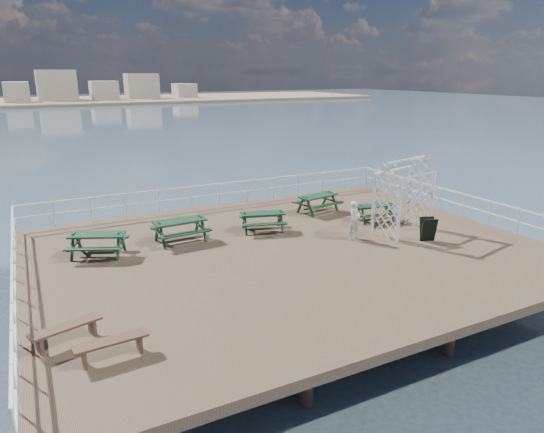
{
  "coord_description": "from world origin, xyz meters",
  "views": [
    {
      "loc": [
        -8.12,
        -14.53,
        6.22
      ],
      "look_at": [
        -0.31,
        0.69,
        1.1
      ],
      "focal_mm": 32.0,
      "sensor_mm": 36.0,
      "label": 1
    }
  ],
  "objects_px": {
    "picnic_table_b": "(263,218)",
    "picnic_table_c": "(318,200)",
    "picnic_table_e": "(375,209)",
    "picnic_table_d": "(98,240)",
    "trellis_arbor": "(403,200)",
    "picnic_table_a": "(180,226)",
    "flat_bench_far": "(112,344)",
    "person": "(354,220)",
    "flat_bench_near": "(66,330)"
  },
  "relations": [
    {
      "from": "picnic_table_b",
      "to": "picnic_table_c",
      "type": "relative_size",
      "value": 0.97
    },
    {
      "from": "picnic_table_c",
      "to": "picnic_table_e",
      "type": "xyz_separation_m",
      "value": [
        1.49,
        -2.25,
        -0.07
      ]
    },
    {
      "from": "picnic_table_d",
      "to": "trellis_arbor",
      "type": "height_order",
      "value": "trellis_arbor"
    },
    {
      "from": "picnic_table_c",
      "to": "picnic_table_e",
      "type": "distance_m",
      "value": 2.7
    },
    {
      "from": "picnic_table_a",
      "to": "picnic_table_b",
      "type": "bearing_deg",
      "value": -7.71
    },
    {
      "from": "picnic_table_e",
      "to": "trellis_arbor",
      "type": "distance_m",
      "value": 1.95
    },
    {
      "from": "picnic_table_a",
      "to": "trellis_arbor",
      "type": "xyz_separation_m",
      "value": [
        8.23,
        -3.02,
        0.72
      ]
    },
    {
      "from": "picnic_table_d",
      "to": "picnic_table_e",
      "type": "height_order",
      "value": "picnic_table_d"
    },
    {
      "from": "picnic_table_a",
      "to": "picnic_table_d",
      "type": "height_order",
      "value": "picnic_table_a"
    },
    {
      "from": "flat_bench_far",
      "to": "person",
      "type": "xyz_separation_m",
      "value": [
        9.74,
        4.16,
        0.4
      ]
    },
    {
      "from": "picnic_table_a",
      "to": "flat_bench_near",
      "type": "distance_m",
      "value": 7.43
    },
    {
      "from": "picnic_table_b",
      "to": "picnic_table_e",
      "type": "distance_m",
      "value": 5.04
    },
    {
      "from": "picnic_table_b",
      "to": "picnic_table_c",
      "type": "xyz_separation_m",
      "value": [
        3.45,
        1.26,
        0.04
      ]
    },
    {
      "from": "flat_bench_far",
      "to": "person",
      "type": "distance_m",
      "value": 10.6
    },
    {
      "from": "picnic_table_d",
      "to": "flat_bench_near",
      "type": "distance_m",
      "value": 5.92
    },
    {
      "from": "picnic_table_d",
      "to": "flat_bench_far",
      "type": "distance_m",
      "value": 6.88
    },
    {
      "from": "picnic_table_c",
      "to": "flat_bench_far",
      "type": "distance_m",
      "value": 13.22
    },
    {
      "from": "flat_bench_far",
      "to": "trellis_arbor",
      "type": "height_order",
      "value": "trellis_arbor"
    },
    {
      "from": "picnic_table_a",
      "to": "picnic_table_d",
      "type": "bearing_deg",
      "value": 179.33
    },
    {
      "from": "picnic_table_e",
      "to": "trellis_arbor",
      "type": "bearing_deg",
      "value": -82.18
    },
    {
      "from": "flat_bench_near",
      "to": "person",
      "type": "height_order",
      "value": "person"
    },
    {
      "from": "picnic_table_e",
      "to": "person",
      "type": "bearing_deg",
      "value": -135.06
    },
    {
      "from": "trellis_arbor",
      "to": "flat_bench_far",
      "type": "bearing_deg",
      "value": -174.65
    },
    {
      "from": "flat_bench_far",
      "to": "trellis_arbor",
      "type": "xyz_separation_m",
      "value": [
        11.95,
        3.97,
        0.98
      ]
    },
    {
      "from": "flat_bench_near",
      "to": "person",
      "type": "bearing_deg",
      "value": -0.19
    },
    {
      "from": "trellis_arbor",
      "to": "picnic_table_d",
      "type": "bearing_deg",
      "value": 152.65
    },
    {
      "from": "picnic_table_e",
      "to": "flat_bench_far",
      "type": "xyz_separation_m",
      "value": [
        -12.02,
        -5.74,
        -0.17
      ]
    },
    {
      "from": "picnic_table_b",
      "to": "person",
      "type": "xyz_separation_m",
      "value": [
        2.67,
        -2.57,
        0.21
      ]
    },
    {
      "from": "picnic_table_a",
      "to": "person",
      "type": "distance_m",
      "value": 6.66
    },
    {
      "from": "flat_bench_near",
      "to": "picnic_table_c",
      "type": "bearing_deg",
      "value": 14.94
    },
    {
      "from": "flat_bench_near",
      "to": "flat_bench_far",
      "type": "relative_size",
      "value": 1.03
    },
    {
      "from": "trellis_arbor",
      "to": "person",
      "type": "xyz_separation_m",
      "value": [
        -2.21,
        0.19,
        -0.58
      ]
    },
    {
      "from": "flat_bench_near",
      "to": "flat_bench_far",
      "type": "distance_m",
      "value": 1.41
    },
    {
      "from": "picnic_table_c",
      "to": "picnic_table_e",
      "type": "relative_size",
      "value": 1.15
    },
    {
      "from": "picnic_table_c",
      "to": "flat_bench_near",
      "type": "distance_m",
      "value": 13.29
    },
    {
      "from": "picnic_table_e",
      "to": "flat_bench_near",
      "type": "distance_m",
      "value": 13.67
    },
    {
      "from": "picnic_table_a",
      "to": "flat_bench_far",
      "type": "xyz_separation_m",
      "value": [
        -3.72,
        -6.98,
        -0.26
      ]
    },
    {
      "from": "picnic_table_a",
      "to": "picnic_table_b",
      "type": "relative_size",
      "value": 0.98
    },
    {
      "from": "picnic_table_d",
      "to": "trellis_arbor",
      "type": "bearing_deg",
      "value": 10.39
    },
    {
      "from": "picnic_table_c",
      "to": "picnic_table_d",
      "type": "xyz_separation_m",
      "value": [
        -9.84,
        -1.15,
        -0.01
      ]
    },
    {
      "from": "picnic_table_a",
      "to": "flat_bench_far",
      "type": "relative_size",
      "value": 1.24
    },
    {
      "from": "picnic_table_e",
      "to": "flat_bench_near",
      "type": "height_order",
      "value": "picnic_table_e"
    },
    {
      "from": "flat_bench_far",
      "to": "picnic_table_e",
      "type": "bearing_deg",
      "value": 21.88
    },
    {
      "from": "flat_bench_far",
      "to": "person",
      "type": "bearing_deg",
      "value": 19.47
    },
    {
      "from": "trellis_arbor",
      "to": "person",
      "type": "bearing_deg",
      "value": 162.03
    },
    {
      "from": "picnic_table_d",
      "to": "picnic_table_e",
      "type": "distance_m",
      "value": 11.38
    },
    {
      "from": "trellis_arbor",
      "to": "picnic_table_a",
      "type": "bearing_deg",
      "value": 146.86
    },
    {
      "from": "picnic_table_d",
      "to": "person",
      "type": "relative_size",
      "value": 1.54
    },
    {
      "from": "picnic_table_a",
      "to": "picnic_table_d",
      "type": "xyz_separation_m",
      "value": [
        -3.02,
        -0.14,
        -0.03
      ]
    },
    {
      "from": "picnic_table_d",
      "to": "picnic_table_e",
      "type": "xyz_separation_m",
      "value": [
        11.33,
        -1.1,
        -0.07
      ]
    }
  ]
}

